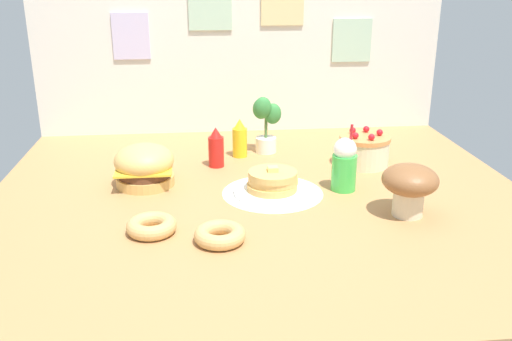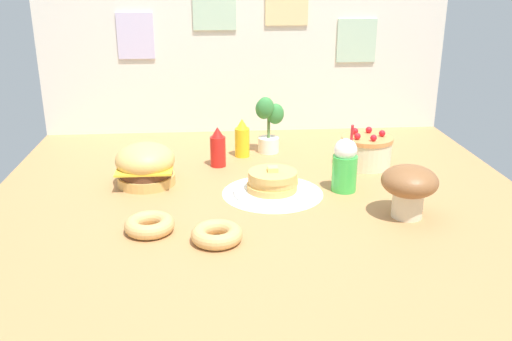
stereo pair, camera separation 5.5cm
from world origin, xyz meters
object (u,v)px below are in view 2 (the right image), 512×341
at_px(layer_cake, 367,151).
at_px(mustard_bottle, 242,139).
at_px(pancake_stack, 273,184).
at_px(mushroom_stool, 409,186).
at_px(potted_plant, 268,122).
at_px(ketchup_bottle, 218,148).
at_px(donut_chocolate, 217,234).
at_px(cream_soda_cup, 345,165).
at_px(donut_pink_glaze, 149,225).
at_px(burger, 145,165).

xyz_separation_m(layer_cake, mustard_bottle, (-0.60, 0.20, 0.02)).
bearing_deg(pancake_stack, mushroom_stool, -29.24).
relative_size(mustard_bottle, mushroom_stool, 0.91).
xyz_separation_m(pancake_stack, potted_plant, (0.04, 0.58, 0.12)).
bearing_deg(pancake_stack, ketchup_bottle, 120.94).
distance_m(pancake_stack, donut_chocolate, 0.50).
bearing_deg(pancake_stack, layer_cake, 32.85).
xyz_separation_m(cream_soda_cup, mushroom_stool, (0.18, -0.29, 0.01)).
relative_size(ketchup_bottle, donut_pink_glaze, 1.08).
relative_size(pancake_stack, potted_plant, 1.11).
relative_size(layer_cake, mustard_bottle, 1.25).
bearing_deg(layer_cake, mushroom_stool, -89.85).
distance_m(cream_soda_cup, potted_plant, 0.64).
bearing_deg(mustard_bottle, potted_plant, 21.99).
relative_size(burger, potted_plant, 0.87).
height_order(burger, ketchup_bottle, ketchup_bottle).
bearing_deg(donut_chocolate, burger, 117.34).
bearing_deg(potted_plant, donut_pink_glaze, -120.25).
relative_size(ketchup_bottle, mustard_bottle, 1.00).
relative_size(pancake_stack, mushroom_stool, 1.55).
bearing_deg(mustard_bottle, cream_soda_cup, -50.87).
relative_size(layer_cake, cream_soda_cup, 0.83).
distance_m(donut_pink_glaze, donut_chocolate, 0.27).
bearing_deg(layer_cake, cream_soda_cup, -120.53).
bearing_deg(donut_chocolate, ketchup_bottle, 88.64).
bearing_deg(cream_soda_cup, donut_chocolate, -141.52).
xyz_separation_m(pancake_stack, layer_cake, (0.50, 0.32, 0.03)).
distance_m(cream_soda_cup, donut_pink_glaze, 0.89).
bearing_deg(ketchup_bottle, layer_cake, -4.62).
bearing_deg(mushroom_stool, cream_soda_cup, 122.22).
bearing_deg(mushroom_stool, ketchup_bottle, 137.79).
bearing_deg(donut_pink_glaze, cream_soda_cup, 23.26).
bearing_deg(donut_pink_glaze, mushroom_stool, 3.24).
bearing_deg(mushroom_stool, mustard_bottle, 126.76).
bearing_deg(cream_soda_cup, mushroom_stool, -57.78).
xyz_separation_m(donut_pink_glaze, donut_chocolate, (0.25, -0.10, 0.00)).
xyz_separation_m(layer_cake, mushroom_stool, (0.00, -0.60, 0.05)).
bearing_deg(cream_soda_cup, burger, 170.34).
height_order(layer_cake, ketchup_bottle, ketchup_bottle).
distance_m(burger, ketchup_bottle, 0.40).
height_order(burger, mustard_bottle, mustard_bottle).
bearing_deg(donut_chocolate, donut_pink_glaze, 158.09).
relative_size(cream_soda_cup, donut_chocolate, 1.61).
height_order(ketchup_bottle, donut_pink_glaze, ketchup_bottle).
bearing_deg(burger, potted_plant, 35.19).
height_order(mustard_bottle, potted_plant, potted_plant).
xyz_separation_m(pancake_stack, cream_soda_cup, (0.32, 0.01, 0.07)).
bearing_deg(mustard_bottle, mushroom_stool, -53.24).
height_order(donut_chocolate, potted_plant, potted_plant).
bearing_deg(donut_pink_glaze, layer_cake, 33.53).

